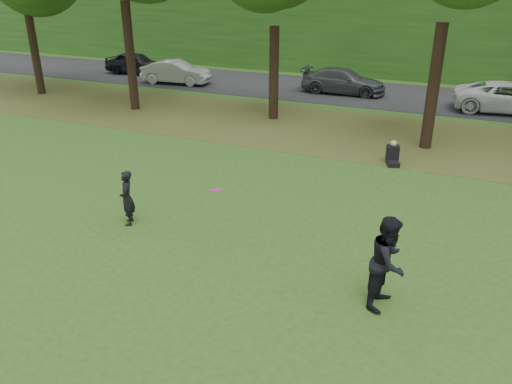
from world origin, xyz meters
The scene contains 9 objects.
ground centered at (0.00, 0.00, 0.00)m, with size 120.00×120.00×0.00m, color #2D4716.
leaf_litter centered at (0.00, 13.00, 0.01)m, with size 60.00×7.00×0.01m, color #4C3A1B.
street centered at (0.00, 21.00, 0.01)m, with size 70.00×7.00×0.02m, color black.
far_hedge centered at (0.00, 27.00, 2.50)m, with size 70.00×3.00×5.00m, color #204915.
player_left centered at (-2.52, 2.36, 0.75)m, with size 0.55×0.36×1.50m, color black.
player_right centered at (4.40, 1.51, 0.97)m, with size 0.95×0.74×1.95m, color black.
parked_cars centered at (-0.07, 19.82, 0.72)m, with size 34.71×3.72×1.43m.
frisbee centered at (0.40, 1.89, 1.67)m, with size 0.28×0.28×0.13m.
seated_person centered at (3.14, 9.95, 0.31)m, with size 0.62×0.82×0.83m.
Camera 1 is at (5.41, -7.24, 6.14)m, focal length 35.00 mm.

